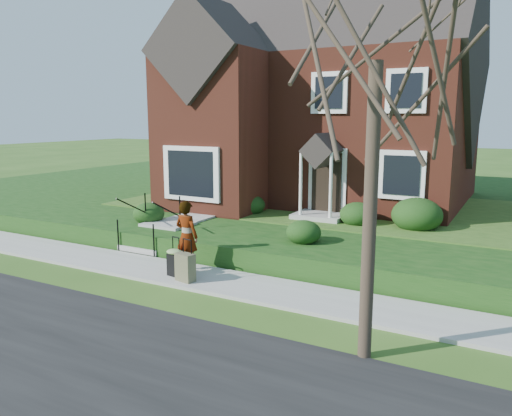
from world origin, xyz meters
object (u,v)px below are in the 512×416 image
Objects in this scene: woman at (187,236)px; tree_verge at (378,29)px; front_steps at (159,232)px; suitcase_black at (175,261)px; suitcase_olive at (185,267)px.

woman is 6.94m from tree_verge.
tree_verge is (5.13, -2.19, 4.12)m from woman.
tree_verge reaches higher than woman.
front_steps reaches higher than suitcase_black.
woman is 0.98m from suitcase_olive.
tree_verge is (4.69, -1.51, 4.67)m from suitcase_olive.
front_steps is at bearing 150.66° from suitcase_olive.
woman is 0.71m from suitcase_black.
front_steps is 2.12× the size of suitcase_black.
front_steps is 3.04m from suitcase_black.
suitcase_black is 0.96× the size of suitcase_olive.
front_steps is 0.28× the size of tree_verge.
suitcase_olive is at bearing 125.95° from woman.
woman is at bearing 156.92° from tree_verge.
woman is 0.24× the size of tree_verge.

